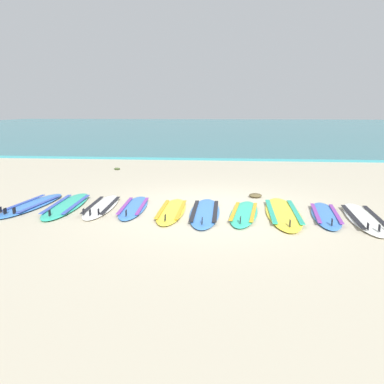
{
  "coord_description": "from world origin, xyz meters",
  "views": [
    {
      "loc": [
        0.3,
        -7.63,
        2.0
      ],
      "look_at": [
        -0.48,
        0.55,
        0.25
      ],
      "focal_mm": 36.48,
      "sensor_mm": 36.0,
      "label": 1
    }
  ],
  "objects_px": {
    "surfboard_7": "(283,213)",
    "surfboard_9": "(364,218)",
    "surfboard_4": "(172,211)",
    "surfboard_3": "(134,207)",
    "surfboard_5": "(205,212)",
    "surfboard_0": "(32,205)",
    "surfboard_2": "(102,206)",
    "surfboard_6": "(244,213)",
    "surfboard_1": "(67,205)",
    "surfboard_8": "(326,215)"
  },
  "relations": [
    {
      "from": "surfboard_2",
      "to": "surfboard_3",
      "type": "xyz_separation_m",
      "value": [
        0.67,
        -0.0,
        -0.0
      ]
    },
    {
      "from": "surfboard_2",
      "to": "surfboard_3",
      "type": "distance_m",
      "value": 0.67
    },
    {
      "from": "surfboard_2",
      "to": "surfboard_0",
      "type": "bearing_deg",
      "value": -179.76
    },
    {
      "from": "surfboard_4",
      "to": "surfboard_6",
      "type": "height_order",
      "value": "same"
    },
    {
      "from": "surfboard_0",
      "to": "surfboard_8",
      "type": "bearing_deg",
      "value": -2.2
    },
    {
      "from": "surfboard_1",
      "to": "surfboard_7",
      "type": "bearing_deg",
      "value": -2.29
    },
    {
      "from": "surfboard_3",
      "to": "surfboard_6",
      "type": "xyz_separation_m",
      "value": [
        2.23,
        -0.26,
        -0.0
      ]
    },
    {
      "from": "surfboard_2",
      "to": "surfboard_7",
      "type": "height_order",
      "value": "same"
    },
    {
      "from": "surfboard_5",
      "to": "surfboard_6",
      "type": "relative_size",
      "value": 1.11
    },
    {
      "from": "surfboard_0",
      "to": "surfboard_8",
      "type": "distance_m",
      "value": 5.94
    },
    {
      "from": "surfboard_6",
      "to": "surfboard_9",
      "type": "distance_m",
      "value": 2.19
    },
    {
      "from": "surfboard_0",
      "to": "surfboard_9",
      "type": "relative_size",
      "value": 0.95
    },
    {
      "from": "surfboard_2",
      "to": "surfboard_4",
      "type": "bearing_deg",
      "value": -8.13
    },
    {
      "from": "surfboard_1",
      "to": "surfboard_5",
      "type": "height_order",
      "value": "same"
    },
    {
      "from": "surfboard_5",
      "to": "surfboard_8",
      "type": "xyz_separation_m",
      "value": [
        2.29,
        0.03,
        0.0
      ]
    },
    {
      "from": "surfboard_3",
      "to": "surfboard_9",
      "type": "distance_m",
      "value": 4.44
    },
    {
      "from": "surfboard_4",
      "to": "surfboard_8",
      "type": "xyz_separation_m",
      "value": [
        2.95,
        -0.02,
        0.0
      ]
    },
    {
      "from": "surfboard_0",
      "to": "surfboard_5",
      "type": "height_order",
      "value": "same"
    },
    {
      "from": "surfboard_1",
      "to": "surfboard_5",
      "type": "distance_m",
      "value": 2.91
    },
    {
      "from": "surfboard_0",
      "to": "surfboard_7",
      "type": "xyz_separation_m",
      "value": [
        5.15,
        -0.15,
        -0.0
      ]
    },
    {
      "from": "surfboard_0",
      "to": "surfboard_9",
      "type": "xyz_separation_m",
      "value": [
        6.59,
        -0.39,
        -0.0
      ]
    },
    {
      "from": "surfboard_2",
      "to": "surfboard_8",
      "type": "bearing_deg",
      "value": -3.03
    },
    {
      "from": "surfboard_0",
      "to": "surfboard_3",
      "type": "xyz_separation_m",
      "value": [
        2.17,
        0.0,
        -0.0
      ]
    },
    {
      "from": "surfboard_4",
      "to": "surfboard_9",
      "type": "distance_m",
      "value": 3.61
    },
    {
      "from": "surfboard_6",
      "to": "surfboard_7",
      "type": "xyz_separation_m",
      "value": [
        0.75,
        0.1,
        -0.0
      ]
    },
    {
      "from": "surfboard_4",
      "to": "surfboard_9",
      "type": "relative_size",
      "value": 0.88
    },
    {
      "from": "surfboard_4",
      "to": "surfboard_5",
      "type": "xyz_separation_m",
      "value": [
        0.66,
        -0.05,
        -0.0
      ]
    },
    {
      "from": "surfboard_4",
      "to": "surfboard_5",
      "type": "distance_m",
      "value": 0.66
    },
    {
      "from": "surfboard_3",
      "to": "surfboard_5",
      "type": "height_order",
      "value": "same"
    },
    {
      "from": "surfboard_7",
      "to": "surfboard_8",
      "type": "relative_size",
      "value": 1.24
    },
    {
      "from": "surfboard_5",
      "to": "surfboard_3",
      "type": "bearing_deg",
      "value": 169.84
    },
    {
      "from": "surfboard_1",
      "to": "surfboard_8",
      "type": "bearing_deg",
      "value": -2.79
    },
    {
      "from": "surfboard_2",
      "to": "surfboard_7",
      "type": "xyz_separation_m",
      "value": [
        3.65,
        -0.16,
        -0.0
      ]
    },
    {
      "from": "surfboard_0",
      "to": "surfboard_5",
      "type": "relative_size",
      "value": 0.98
    },
    {
      "from": "surfboard_6",
      "to": "surfboard_9",
      "type": "bearing_deg",
      "value": -3.72
    },
    {
      "from": "surfboard_2",
      "to": "surfboard_3",
      "type": "bearing_deg",
      "value": -0.17
    },
    {
      "from": "surfboard_4",
      "to": "surfboard_7",
      "type": "height_order",
      "value": "same"
    },
    {
      "from": "surfboard_4",
      "to": "surfboard_5",
      "type": "height_order",
      "value": "same"
    },
    {
      "from": "surfboard_2",
      "to": "surfboard_6",
      "type": "relative_size",
      "value": 1.02
    },
    {
      "from": "surfboard_2",
      "to": "surfboard_4",
      "type": "distance_m",
      "value": 1.5
    },
    {
      "from": "surfboard_3",
      "to": "surfboard_5",
      "type": "xyz_separation_m",
      "value": [
        1.47,
        -0.26,
        -0.0
      ]
    },
    {
      "from": "surfboard_6",
      "to": "surfboard_9",
      "type": "xyz_separation_m",
      "value": [
        2.19,
        -0.14,
        0.0
      ]
    },
    {
      "from": "surfboard_7",
      "to": "surfboard_9",
      "type": "height_order",
      "value": "same"
    },
    {
      "from": "surfboard_3",
      "to": "surfboard_9",
      "type": "relative_size",
      "value": 0.86
    },
    {
      "from": "surfboard_6",
      "to": "surfboard_0",
      "type": "bearing_deg",
      "value": 176.73
    },
    {
      "from": "surfboard_6",
      "to": "surfboard_9",
      "type": "height_order",
      "value": "same"
    },
    {
      "from": "surfboard_4",
      "to": "surfboard_5",
      "type": "relative_size",
      "value": 0.91
    },
    {
      "from": "surfboard_4",
      "to": "surfboard_9",
      "type": "bearing_deg",
      "value": -2.98
    },
    {
      "from": "surfboard_3",
      "to": "surfboard_6",
      "type": "relative_size",
      "value": 0.98
    },
    {
      "from": "surfboard_0",
      "to": "surfboard_9",
      "type": "height_order",
      "value": "same"
    }
  ]
}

